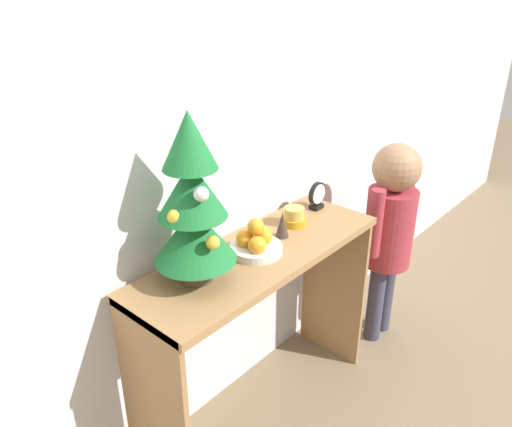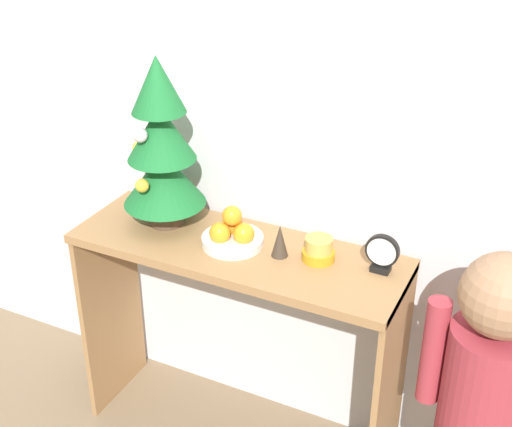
% 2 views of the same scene
% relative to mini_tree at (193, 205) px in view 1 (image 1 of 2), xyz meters
% --- Properties ---
extents(back_wall, '(7.00, 0.05, 2.50)m').
position_rel_mini_tree_xyz_m(back_wall, '(0.29, 0.19, 0.17)').
color(back_wall, silver).
rests_on(back_wall, ground_plane).
extents(console_table, '(1.09, 0.37, 0.80)m').
position_rel_mini_tree_xyz_m(console_table, '(0.29, -0.04, -0.47)').
color(console_table, olive).
rests_on(console_table, ground_plane).
extents(mini_tree, '(0.27, 0.27, 0.58)m').
position_rel_mini_tree_xyz_m(mini_tree, '(0.00, 0.00, 0.00)').
color(mini_tree, '#4C3828').
rests_on(mini_tree, console_table).
extents(fruit_bowl, '(0.20, 0.20, 0.14)m').
position_rel_mini_tree_xyz_m(fruit_bowl, '(0.27, -0.03, -0.24)').
color(fruit_bowl, silver).
rests_on(fruit_bowl, console_table).
extents(singing_bowl, '(0.10, 0.10, 0.08)m').
position_rel_mini_tree_xyz_m(singing_bowl, '(0.55, 0.01, -0.24)').
color(singing_bowl, '#B78419').
rests_on(singing_bowl, console_table).
extents(desk_clock, '(0.10, 0.04, 0.12)m').
position_rel_mini_tree_xyz_m(desk_clock, '(0.74, 0.03, -0.22)').
color(desk_clock, black).
rests_on(desk_clock, console_table).
extents(figurine, '(0.05, 0.05, 0.11)m').
position_rel_mini_tree_xyz_m(figurine, '(0.43, -0.02, -0.22)').
color(figurine, '#382D23').
rests_on(figurine, console_table).
extents(child_figure, '(0.37, 0.24, 1.05)m').
position_rel_mini_tree_xyz_m(child_figure, '(1.11, -0.15, -0.42)').
color(child_figure, '#38384C').
rests_on(child_figure, ground_plane).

